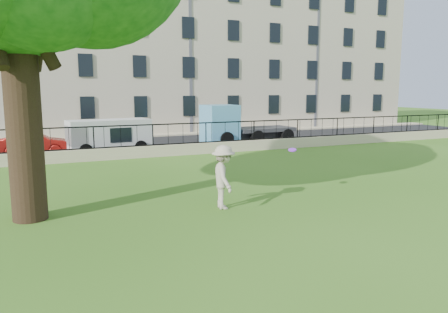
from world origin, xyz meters
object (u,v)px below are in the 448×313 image
man (224,177)px  white_van (109,136)px  frisbee (292,150)px  red_sedan (34,144)px  blue_truck (247,124)px

man → white_van: size_ratio=0.43×
frisbee → white_van: 13.27m
red_sedan → man: bearing=-156.3°
man → blue_truck: 16.17m
white_van → blue_truck: size_ratio=0.73×
red_sedan → blue_truck: (12.99, 0.00, 0.66)m
man → red_sedan: size_ratio=0.52×
man → red_sedan: 14.89m
man → frisbee: size_ratio=7.11×
white_van → blue_truck: bearing=0.4°
white_van → red_sedan: bearing=159.6°
man → blue_truck: blue_truck is taller
red_sedan → blue_truck: size_ratio=0.61×
red_sedan → blue_truck: blue_truck is taller
frisbee → red_sedan: 15.70m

